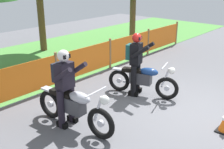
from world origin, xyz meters
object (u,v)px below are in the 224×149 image
at_px(motorcycle_lead, 143,79).
at_px(motorcycle_trailing, 74,107).
at_px(rider_lead, 136,61).
at_px(rider_trailing, 65,84).

distance_m(motorcycle_lead, motorcycle_trailing, 2.34).
bearing_deg(rider_lead, rider_trailing, -110.36).
bearing_deg(motorcycle_trailing, rider_lead, 87.24).
height_order(motorcycle_lead, motorcycle_trailing, motorcycle_trailing).
height_order(motorcycle_trailing, rider_lead, rider_lead).
height_order(motorcycle_lead, rider_trailing, rider_trailing).
height_order(motorcycle_trailing, rider_trailing, rider_trailing).
height_order(rider_lead, rider_trailing, same).
bearing_deg(motorcycle_lead, rider_lead, -179.49).
distance_m(motorcycle_trailing, rider_lead, 2.32).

